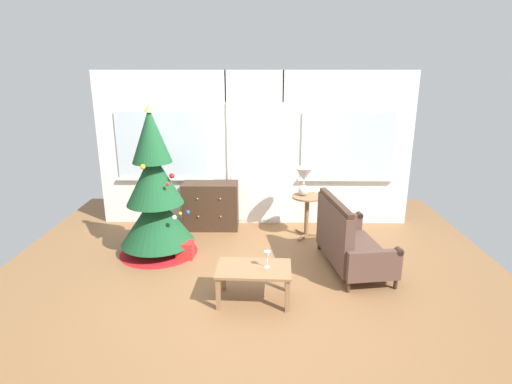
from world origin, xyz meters
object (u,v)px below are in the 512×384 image
object	(u,v)px
settee_sofa	(347,241)
coffee_table	(254,272)
gift_box	(185,250)
dresser_cabinet	(211,206)
wine_glass	(267,256)
table_lamp	(304,178)
side_table	(307,208)
christmas_tree	(155,198)

from	to	relation	value
settee_sofa	coffee_table	xyz separation A→B (m)	(-1.22, -0.83, -0.03)
settee_sofa	gift_box	world-z (taller)	settee_sofa
dresser_cabinet	wine_glass	bearing A→B (deg)	-67.81
coffee_table	gift_box	xyz separation A→B (m)	(-0.99, 1.09, -0.23)
settee_sofa	wine_glass	xyz separation A→B (m)	(-1.07, -0.82, 0.17)
table_lamp	gift_box	world-z (taller)	table_lamp
settee_sofa	wine_glass	distance (m)	1.36
side_table	table_lamp	bearing A→B (deg)	146.31
table_lamp	wine_glass	world-z (taller)	table_lamp
wine_glass	coffee_table	bearing A→B (deg)	-175.51
gift_box	dresser_cabinet	bearing A→B (deg)	78.52
coffee_table	wine_glass	world-z (taller)	wine_glass
settee_sofa	side_table	world-z (taller)	settee_sofa
side_table	gift_box	distance (m)	2.00
christmas_tree	gift_box	distance (m)	0.83
coffee_table	gift_box	size ratio (longest dim) A/B	3.64
side_table	wine_glass	size ratio (longest dim) A/B	3.43
settee_sofa	coffee_table	bearing A→B (deg)	-145.87
christmas_tree	settee_sofa	xyz separation A→B (m)	(2.63, -0.44, -0.44)
side_table	table_lamp	world-z (taller)	table_lamp
table_lamp	gift_box	xyz separation A→B (m)	(-1.73, -0.85, -0.83)
coffee_table	dresser_cabinet	bearing A→B (deg)	108.70
wine_glass	table_lamp	bearing A→B (deg)	73.21
christmas_tree	settee_sofa	world-z (taller)	christmas_tree
dresser_cabinet	side_table	xyz separation A→B (m)	(1.55, -0.34, 0.09)
wine_glass	settee_sofa	bearing A→B (deg)	37.31
dresser_cabinet	gift_box	xyz separation A→B (m)	(-0.23, -1.15, -0.27)
side_table	table_lamp	size ratio (longest dim) A/B	1.52
settee_sofa	wine_glass	bearing A→B (deg)	-142.69
side_table	coffee_table	bearing A→B (deg)	-112.62
dresser_cabinet	gift_box	bearing A→B (deg)	-101.48
christmas_tree	coffee_table	bearing A→B (deg)	-42.08
christmas_tree	gift_box	xyz separation A→B (m)	(0.42, -0.18, -0.70)
christmas_tree	gift_box	world-z (taller)	christmas_tree
christmas_tree	wine_glass	bearing A→B (deg)	-38.94
side_table	coffee_table	xyz separation A→B (m)	(-0.79, -1.91, -0.13)
settee_sofa	side_table	distance (m)	1.17
side_table	christmas_tree	bearing A→B (deg)	-163.91
gift_box	settee_sofa	bearing A→B (deg)	-6.87
dresser_cabinet	side_table	size ratio (longest dim) A/B	1.35
settee_sofa	coffee_table	size ratio (longest dim) A/B	1.67
christmas_tree	dresser_cabinet	distance (m)	1.24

